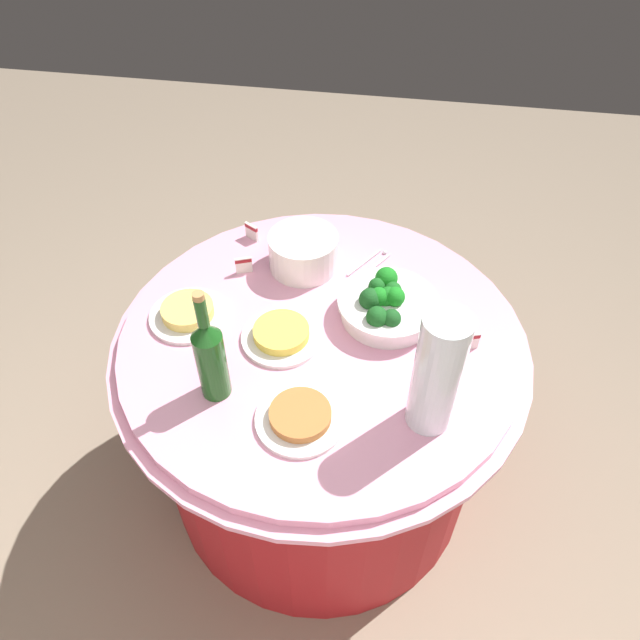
% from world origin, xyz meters
% --- Properties ---
extents(ground_plane, '(6.00, 6.00, 0.00)m').
position_xyz_m(ground_plane, '(0.00, 0.00, 0.00)').
color(ground_plane, gray).
extents(buffet_table, '(1.16, 1.16, 0.74)m').
position_xyz_m(buffet_table, '(0.00, 0.00, 0.38)').
color(buffet_table, maroon).
rests_on(buffet_table, ground_plane).
extents(broccoli_bowl, '(0.28, 0.28, 0.11)m').
position_xyz_m(broccoli_bowl, '(-0.17, -0.09, 0.78)').
color(broccoli_bowl, white).
rests_on(broccoli_bowl, buffet_table).
extents(plate_stack, '(0.21, 0.21, 0.11)m').
position_xyz_m(plate_stack, '(0.09, -0.27, 0.80)').
color(plate_stack, white).
rests_on(plate_stack, buffet_table).
extents(wine_bottle, '(0.07, 0.07, 0.34)m').
position_xyz_m(wine_bottle, '(0.22, 0.24, 0.87)').
color(wine_bottle, '#184E18').
rests_on(wine_bottle, buffet_table).
extents(decorative_fruit_vase, '(0.11, 0.11, 0.34)m').
position_xyz_m(decorative_fruit_vase, '(-0.30, 0.24, 0.90)').
color(decorative_fruit_vase, silver).
rests_on(decorative_fruit_vase, buffet_table).
extents(serving_tongs, '(0.12, 0.16, 0.01)m').
position_xyz_m(serving_tongs, '(-0.11, -0.31, 0.74)').
color(serving_tongs, silver).
rests_on(serving_tongs, buffet_table).
extents(food_plate_peanuts, '(0.22, 0.22, 0.04)m').
position_xyz_m(food_plate_peanuts, '(-0.00, 0.29, 0.75)').
color(food_plate_peanuts, white).
rests_on(food_plate_peanuts, buffet_table).
extents(food_plate_fried_egg, '(0.22, 0.22, 0.04)m').
position_xyz_m(food_plate_fried_egg, '(0.10, 0.04, 0.76)').
color(food_plate_fried_egg, white).
rests_on(food_plate_fried_egg, buffet_table).
extents(food_plate_noodles, '(0.22, 0.22, 0.04)m').
position_xyz_m(food_plate_noodles, '(0.37, -0.00, 0.76)').
color(food_plate_noodles, white).
rests_on(food_plate_noodles, buffet_table).
extents(label_placard_front, '(0.05, 0.03, 0.05)m').
position_xyz_m(label_placard_front, '(-0.40, -0.01, 0.77)').
color(label_placard_front, white).
rests_on(label_placard_front, buffet_table).
extents(label_placard_mid, '(0.05, 0.03, 0.05)m').
position_xyz_m(label_placard_mid, '(0.27, -0.21, 0.77)').
color(label_placard_mid, white).
rests_on(label_placard_mid, buffet_table).
extents(label_placard_rear, '(0.05, 0.03, 0.05)m').
position_xyz_m(label_placard_rear, '(0.28, -0.37, 0.77)').
color(label_placard_rear, white).
rests_on(label_placard_rear, buffet_table).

